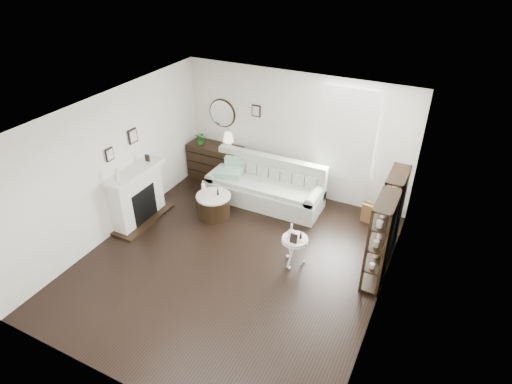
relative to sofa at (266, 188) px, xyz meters
The scene contains 18 objects.
room 1.79m from the sofa, 29.96° to the left, with size 5.50×5.50×5.50m.
fireplace 2.66m from the sofa, 137.90° to the right, with size 0.50×1.40×1.84m.
shelf_unit_far 2.77m from the sofa, 11.12° to the right, with size 0.30×0.80×1.60m.
shelf_unit_near 3.07m from the sofa, 28.03° to the right, with size 0.30×0.80×1.60m.
sofa is the anchor object (origin of this frame).
quilt 0.86m from the sofa, behind, with size 0.55×0.45×0.14m, color #248765.
suitcase 2.37m from the sofa, ahead, with size 0.60×0.20×0.40m, color brown.
dresser 1.54m from the sofa, 165.16° to the left, with size 1.26×0.54×0.84m.
table_lamp 1.38m from the sofa, 160.58° to the left, with size 0.24×0.24×0.39m, color beige, non-canonical shape.
potted_plant 1.95m from the sofa, 169.27° to the left, with size 0.26×0.23×0.29m, color #175118.
drum_table 1.21m from the sofa, 125.56° to the right, with size 0.70×0.70×0.49m.
pedestal_table 2.12m from the sofa, 51.03° to the right, with size 0.46×0.46×0.55m.
eiffel_drum 1.16m from the sofa, 123.77° to the right, with size 0.12×0.12×0.20m, color black, non-canonical shape.
bottle_drum 1.42m from the sofa, 129.61° to the right, with size 0.08×0.08×0.33m, color silver.
card_frame_drum 1.41m from the sofa, 122.97° to the right, with size 0.14×0.01×0.18m, color silver.
eiffel_ped 2.17m from the sofa, 48.67° to the right, with size 0.11×0.11×0.20m, color black, non-canonical shape.
flask_ped 2.07m from the sofa, 52.42° to the right, with size 0.14×0.14×0.26m, color silver, non-canonical shape.
card_frame_ped 2.24m from the sofa, 52.58° to the right, with size 0.13×0.01×0.17m, color black.
Camera 1 is at (2.96, -5.06, 5.03)m, focal length 30.00 mm.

